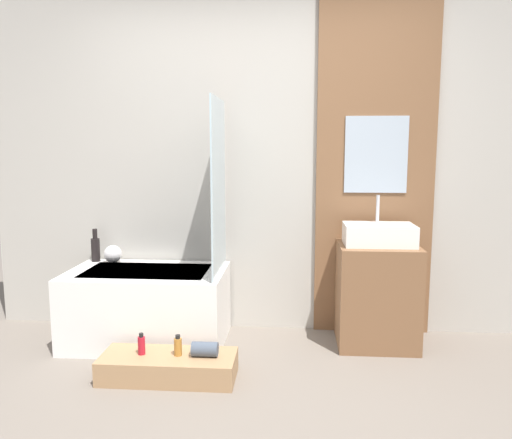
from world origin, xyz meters
The scene contains 13 objects.
ground_plane centered at (0.00, 0.00, 0.00)m, with size 12.00×12.00×0.00m, color slate.
wall_tiled_back centered at (0.00, 1.58, 1.30)m, with size 4.20×0.06×2.60m, color #B7B2A8.
wall_wood_accent centered at (0.88, 1.53, 1.30)m, with size 0.87×0.04×2.60m.
bathtub centered at (-0.78, 1.19, 0.27)m, with size 1.13×0.69×0.54m.
glass_shower_screen centered at (-0.25, 1.15, 1.14)m, with size 0.01×0.59×1.22m, color silver.
wooden_step_bench centered at (-0.49, 0.61, 0.07)m, with size 0.83×0.33×0.15m, color #A87F56.
vanity_cabinet centered at (0.88, 1.27, 0.37)m, with size 0.56×0.48×0.73m, color brown.
sink centered at (0.88, 1.27, 0.81)m, with size 0.49×0.31×0.35m.
vase_tall_dark centered at (-1.26, 1.45, 0.64)m, with size 0.07×0.07×0.26m.
vase_round_light centered at (-1.11, 1.41, 0.60)m, with size 0.14×0.14×0.14m, color white.
bottle_soap_primary centered at (-0.65, 0.61, 0.21)m, with size 0.04×0.04×0.14m.
bottle_soap_secondary centered at (-0.42, 0.61, 0.21)m, with size 0.05×0.05×0.13m.
towel_roll centered at (-0.26, 0.61, 0.19)m, with size 0.09×0.09×0.16m, color #4C5666.
Camera 1 is at (0.28, -2.26, 1.41)m, focal length 35.00 mm.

